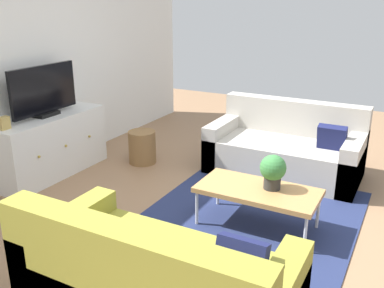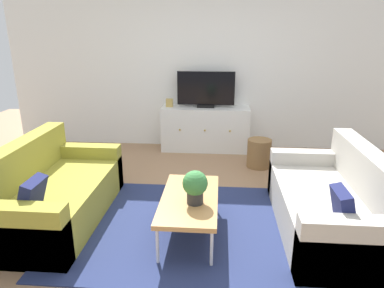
{
  "view_description": "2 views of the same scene",
  "coord_description": "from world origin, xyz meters",
  "px_view_note": "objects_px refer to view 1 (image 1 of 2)",
  "views": [
    {
      "loc": [
        -3.29,
        -1.38,
        1.99
      ],
      "look_at": [
        0.0,
        0.39,
        0.7
      ],
      "focal_mm": 40.26,
      "sensor_mm": 36.0,
      "label": 1
    },
    {
      "loc": [
        0.3,
        -3.21,
        1.88
      ],
      "look_at": [
        0.0,
        0.39,
        0.7
      ],
      "focal_mm": 32.6,
      "sensor_mm": 36.0,
      "label": 2
    }
  ],
  "objects_px": {
    "flat_screen_tv": "(44,91)",
    "wicker_basket": "(142,147)",
    "coffee_table": "(258,192)",
    "couch_left_side": "(152,288)",
    "mantel_clock": "(4,123)",
    "potted_plant": "(273,170)",
    "couch_right_side": "(287,150)",
    "tv_console": "(51,146)"
  },
  "relations": [
    {
      "from": "flat_screen_tv",
      "to": "wicker_basket",
      "type": "distance_m",
      "value": 1.34
    },
    {
      "from": "coffee_table",
      "to": "wicker_basket",
      "type": "bearing_deg",
      "value": 65.25
    },
    {
      "from": "couch_left_side",
      "to": "mantel_clock",
      "type": "distance_m",
      "value": 2.6
    },
    {
      "from": "coffee_table",
      "to": "potted_plant",
      "type": "distance_m",
      "value": 0.24
    },
    {
      "from": "couch_right_side",
      "to": "potted_plant",
      "type": "bearing_deg",
      "value": -169.19
    },
    {
      "from": "tv_console",
      "to": "couch_right_side",
      "type": "bearing_deg",
      "value": -59.95
    },
    {
      "from": "mantel_clock",
      "to": "wicker_basket",
      "type": "height_order",
      "value": "mantel_clock"
    },
    {
      "from": "coffee_table",
      "to": "mantel_clock",
      "type": "distance_m",
      "value": 2.62
    },
    {
      "from": "mantel_clock",
      "to": "couch_right_side",
      "type": "bearing_deg",
      "value": -50.51
    },
    {
      "from": "coffee_table",
      "to": "tv_console",
      "type": "bearing_deg",
      "value": 89.22
    },
    {
      "from": "coffee_table",
      "to": "potted_plant",
      "type": "height_order",
      "value": "potted_plant"
    },
    {
      "from": "mantel_clock",
      "to": "coffee_table",
      "type": "bearing_deg",
      "value": -77.76
    },
    {
      "from": "mantel_clock",
      "to": "wicker_basket",
      "type": "relative_size",
      "value": 0.32
    },
    {
      "from": "couch_right_side",
      "to": "wicker_basket",
      "type": "bearing_deg",
      "value": 108.82
    },
    {
      "from": "potted_plant",
      "to": "wicker_basket",
      "type": "distance_m",
      "value": 2.11
    },
    {
      "from": "couch_left_side",
      "to": "potted_plant",
      "type": "distance_m",
      "value": 1.57
    },
    {
      "from": "couch_right_side",
      "to": "coffee_table",
      "type": "relative_size",
      "value": 1.61
    },
    {
      "from": "tv_console",
      "to": "flat_screen_tv",
      "type": "bearing_deg",
      "value": 90.0
    },
    {
      "from": "tv_console",
      "to": "potted_plant",
      "type": "bearing_deg",
      "value": -89.44
    },
    {
      "from": "tv_console",
      "to": "mantel_clock",
      "type": "height_order",
      "value": "mantel_clock"
    },
    {
      "from": "potted_plant",
      "to": "flat_screen_tv",
      "type": "height_order",
      "value": "flat_screen_tv"
    },
    {
      "from": "tv_console",
      "to": "wicker_basket",
      "type": "xyz_separation_m",
      "value": [
        0.81,
        -0.71,
        -0.15
      ]
    },
    {
      "from": "couch_left_side",
      "to": "couch_right_side",
      "type": "bearing_deg",
      "value": 0.0
    },
    {
      "from": "potted_plant",
      "to": "mantel_clock",
      "type": "relative_size",
      "value": 2.39
    },
    {
      "from": "wicker_basket",
      "to": "couch_right_side",
      "type": "bearing_deg",
      "value": -71.18
    },
    {
      "from": "flat_screen_tv",
      "to": "coffee_table",
      "type": "bearing_deg",
      "value": -90.77
    },
    {
      "from": "couch_left_side",
      "to": "flat_screen_tv",
      "type": "relative_size",
      "value": 1.88
    },
    {
      "from": "wicker_basket",
      "to": "potted_plant",
      "type": "bearing_deg",
      "value": -112.04
    },
    {
      "from": "coffee_table",
      "to": "potted_plant",
      "type": "xyz_separation_m",
      "value": [
        0.06,
        -0.1,
        0.2
      ]
    },
    {
      "from": "coffee_table",
      "to": "potted_plant",
      "type": "bearing_deg",
      "value": -60.2
    },
    {
      "from": "mantel_clock",
      "to": "couch_left_side",
      "type": "bearing_deg",
      "value": -111.17
    },
    {
      "from": "couch_left_side",
      "to": "flat_screen_tv",
      "type": "height_order",
      "value": "flat_screen_tv"
    },
    {
      "from": "coffee_table",
      "to": "wicker_basket",
      "type": "relative_size",
      "value": 2.61
    },
    {
      "from": "couch_right_side",
      "to": "flat_screen_tv",
      "type": "bearing_deg",
      "value": 119.85
    },
    {
      "from": "coffee_table",
      "to": "wicker_basket",
      "type": "height_order",
      "value": "wicker_basket"
    },
    {
      "from": "potted_plant",
      "to": "tv_console",
      "type": "relative_size",
      "value": 0.22
    },
    {
      "from": "tv_console",
      "to": "mantel_clock",
      "type": "distance_m",
      "value": 0.72
    },
    {
      "from": "flat_screen_tv",
      "to": "wicker_basket",
      "type": "relative_size",
      "value": 2.23
    },
    {
      "from": "coffee_table",
      "to": "couch_left_side",
      "type": "bearing_deg",
      "value": 174.05
    },
    {
      "from": "couch_right_side",
      "to": "flat_screen_tv",
      "type": "height_order",
      "value": "flat_screen_tv"
    },
    {
      "from": "couch_right_side",
      "to": "mantel_clock",
      "type": "relative_size",
      "value": 13.16
    },
    {
      "from": "couch_left_side",
      "to": "couch_right_side",
      "type": "xyz_separation_m",
      "value": [
        2.88,
        0.0,
        0.0
      ]
    }
  ]
}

